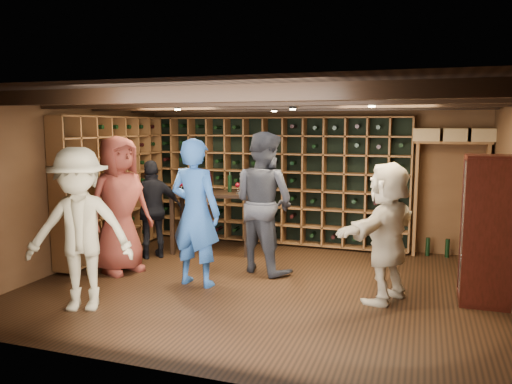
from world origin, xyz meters
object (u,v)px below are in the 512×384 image
(guest_woman_black, at_px, (153,209))
(man_blue_shirt, at_px, (195,213))
(guest_beige, at_px, (387,232))
(tasting_table, at_px, (213,200))
(guest_red_floral, at_px, (119,205))
(guest_khaki, at_px, (80,230))
(display_cabinet, at_px, (486,233))
(man_grey_suit, at_px, (264,202))

(guest_woman_black, bearing_deg, man_blue_shirt, 99.96)
(guest_beige, bearing_deg, tasting_table, -92.99)
(guest_red_floral, xyz_separation_m, guest_woman_black, (0.05, 0.84, -0.20))
(guest_beige, distance_m, tasting_table, 3.30)
(guest_red_floral, distance_m, guest_woman_black, 0.87)
(man_blue_shirt, bearing_deg, guest_red_floral, -2.00)
(man_blue_shirt, relative_size, guest_woman_black, 1.24)
(guest_khaki, relative_size, guest_beige, 1.11)
(man_blue_shirt, relative_size, guest_beige, 1.15)
(man_blue_shirt, height_order, tasting_table, man_blue_shirt)
(display_cabinet, distance_m, guest_red_floral, 4.86)
(guest_red_floral, distance_m, tasting_table, 1.70)
(guest_woman_black, xyz_separation_m, guest_beige, (3.69, -0.85, 0.06))
(guest_red_floral, bearing_deg, tasting_table, -4.34)
(guest_woman_black, relative_size, guest_khaki, 0.84)
(man_grey_suit, bearing_deg, man_blue_shirt, 78.33)
(man_blue_shirt, relative_size, guest_khaki, 1.04)
(display_cabinet, relative_size, guest_khaki, 0.93)
(man_grey_suit, height_order, guest_khaki, man_grey_suit)
(display_cabinet, bearing_deg, guest_beige, -166.99)
(guest_red_floral, height_order, guest_khaki, guest_red_floral)
(man_blue_shirt, distance_m, guest_khaki, 1.51)
(display_cabinet, height_order, tasting_table, display_cabinet)
(display_cabinet, distance_m, man_grey_suit, 2.94)
(tasting_table, bearing_deg, display_cabinet, -27.62)
(guest_beige, relative_size, tasting_table, 1.17)
(display_cabinet, distance_m, man_blue_shirt, 3.59)
(man_blue_shirt, distance_m, tasting_table, 1.76)
(guest_red_floral, bearing_deg, man_blue_shirt, -74.74)
(tasting_table, bearing_deg, guest_woman_black, -149.52)
(guest_woman_black, relative_size, guest_beige, 0.93)
(display_cabinet, relative_size, guest_woman_black, 1.11)
(display_cabinet, bearing_deg, guest_red_floral, -177.06)
(guest_red_floral, relative_size, tasting_table, 1.36)
(display_cabinet, height_order, guest_red_floral, guest_red_floral)
(man_grey_suit, bearing_deg, guest_beige, -176.96)
(guest_woman_black, xyz_separation_m, tasting_table, (0.75, 0.65, 0.10))
(man_grey_suit, xyz_separation_m, guest_beige, (1.78, -0.71, -0.17))
(man_grey_suit, height_order, guest_woman_black, man_grey_suit)
(guest_red_floral, xyz_separation_m, guest_khaki, (0.43, -1.43, -0.05))
(guest_khaki, distance_m, tasting_table, 2.95)
(display_cabinet, xyz_separation_m, guest_red_floral, (-4.85, -0.25, 0.13))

